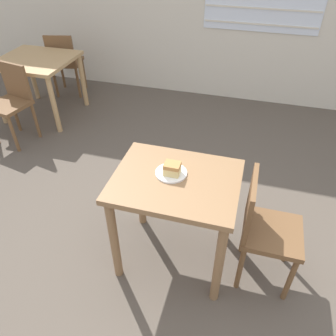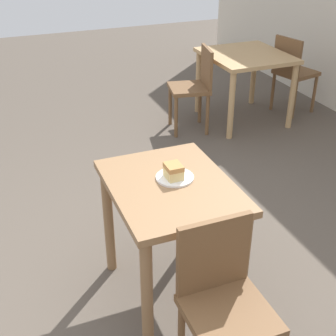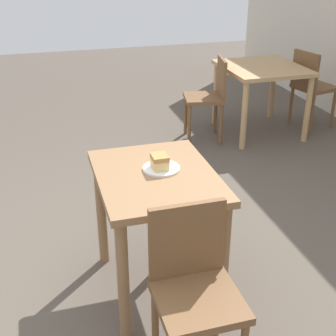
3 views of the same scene
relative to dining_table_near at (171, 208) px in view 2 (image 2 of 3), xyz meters
The scene contains 8 objects.
ground_plane 0.65m from the dining_table_near, 69.42° to the right, with size 14.00×14.00×0.00m, color brown.
dining_table_near is the anchor object (origin of this frame).
dining_table_far 2.77m from the dining_table_near, 141.59° to the left, with size 0.86×0.80×0.73m.
chair_near_window 0.61m from the dining_table_near, ahead, with size 0.38×0.38×0.85m.
chair_far_corner 2.41m from the dining_table_near, 152.10° to the left, with size 0.45×0.45×0.85m.
chair_far_opposite 3.17m from the dining_table_near, 132.96° to the left, with size 0.46×0.46×0.85m.
plate 0.17m from the dining_table_near, 136.04° to the left, with size 0.20×0.20×0.01m.
cake_slice 0.21m from the dining_table_near, 137.81° to the left, with size 0.10×0.08×0.08m.
Camera 2 is at (1.88, -0.63, 2.05)m, focal length 50.00 mm.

